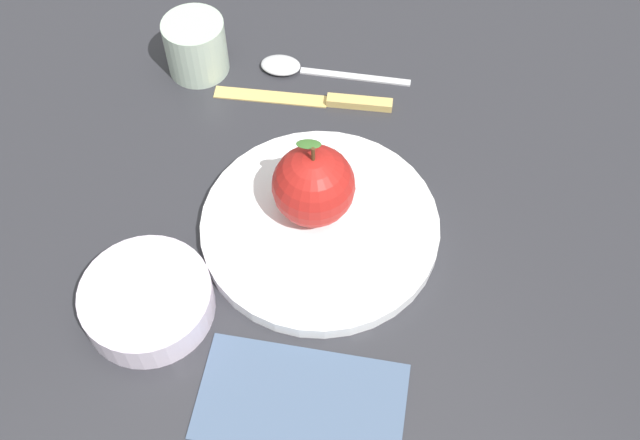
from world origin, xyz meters
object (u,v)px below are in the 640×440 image
(apple, at_px, (313,186))
(knife, at_px, (319,100))
(dinner_plate, at_px, (320,226))
(spoon, at_px, (298,68))
(side_bowl, at_px, (147,299))
(linen_napkin, at_px, (301,401))
(cup, at_px, (195,44))

(apple, bearing_deg, knife, -26.66)
(dinner_plate, distance_m, apple, 0.05)
(knife, bearing_deg, spoon, 2.34)
(side_bowl, xyz_separation_m, knife, (0.18, -0.26, -0.02))
(dinner_plate, relative_size, spoon, 1.51)
(apple, xyz_separation_m, spoon, (0.20, -0.07, -0.05))
(knife, bearing_deg, linen_napkin, 152.80)
(side_bowl, height_order, cup, cup)
(apple, xyz_separation_m, cup, (0.26, 0.03, -0.02))
(cup, xyz_separation_m, knife, (-0.11, -0.11, -0.03))
(linen_napkin, bearing_deg, knife, -27.20)
(dinner_plate, distance_m, linen_napkin, 0.18)
(linen_napkin, bearing_deg, side_bowl, 33.03)
(spoon, bearing_deg, cup, 62.92)
(apple, height_order, knife, apple)
(cup, distance_m, spoon, 0.12)
(side_bowl, bearing_deg, dinner_plate, -85.69)
(dinner_plate, xyz_separation_m, knife, (0.16, -0.07, -0.01))
(dinner_plate, xyz_separation_m, linen_napkin, (-0.16, 0.09, -0.01))
(dinner_plate, relative_size, linen_napkin, 1.31)
(cup, bearing_deg, dinner_plate, -172.98)
(dinner_plate, height_order, side_bowl, side_bowl)
(dinner_plate, height_order, cup, cup)
(side_bowl, relative_size, linen_napkin, 0.67)
(dinner_plate, relative_size, cup, 3.38)
(side_bowl, bearing_deg, cup, -27.85)
(apple, height_order, spoon, apple)
(linen_napkin, bearing_deg, spoon, -23.33)
(spoon, bearing_deg, apple, 160.65)
(apple, bearing_deg, side_bowl, 99.33)
(apple, xyz_separation_m, knife, (0.15, -0.07, -0.05))
(apple, height_order, linen_napkin, apple)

